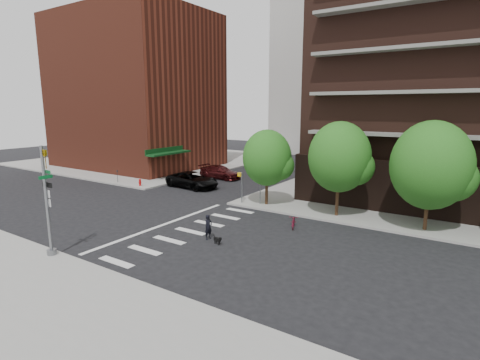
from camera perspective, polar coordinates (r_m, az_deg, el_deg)
The scene contains 17 objects.
ground at distance 27.26m, azimuth -12.37°, elevation -6.53°, with size 120.00×120.00×0.00m, color black.
sidewalk_nw at distance 60.51m, azimuth -12.78°, elevation 3.14°, with size 31.00×33.00×0.15m, color gray.
crosswalk at distance 25.78m, azimuth -8.91°, elevation -7.41°, with size 3.85×13.00×0.01m.
midrise_nw at distance 54.44m, azimuth -15.62°, elevation 12.80°, with size 21.40×15.50×20.00m.
tree_a at distance 30.62m, azimuth 4.14°, elevation 3.39°, with size 4.00×4.00×5.90m.
tree_b at distance 28.15m, azimuth 14.89°, elevation 3.40°, with size 4.50×4.50×6.65m.
tree_c at distance 26.90m, azimuth 27.07°, elevation 2.01°, with size 5.00×5.00×6.80m.
traffic_signal at distance 22.60m, azimuth -27.23°, elevation -4.06°, with size 0.90×0.75×6.00m.
pedestrian_signal at distance 31.35m, azimuth 0.89°, elevation -0.46°, with size 2.18×0.67×2.60m.
fire_hydrant at distance 39.76m, azimuth -15.00°, elevation -0.29°, with size 0.24×0.24×0.73m.
parking_meter at distance 42.33m, azimuth -18.19°, elevation 0.76°, with size 0.10×0.08×1.32m.
parked_car_black at distance 38.47m, azimuth -7.28°, elevation 0.01°, with size 5.77×2.66×1.60m, color black.
parked_car_maroon at distance 43.16m, azimuth -3.06°, elevation 1.21°, with size 5.14×2.09×1.49m, color #451213.
parked_car_silver at distance 52.62m, azimuth 4.63°, elevation 2.93°, with size 4.30×1.50×1.42m, color gray.
scooter at distance 25.94m, azimuth 8.18°, elevation -6.25°, with size 0.59×1.70×0.89m, color maroon.
dog_walker at distance 23.52m, azimuth -4.84°, elevation -7.15°, with size 0.38×0.57×1.57m, color black.
dog at distance 22.74m, azimuth -3.44°, elevation -9.03°, with size 0.60×0.25×0.50m.
Camera 1 is at (18.79, -18.01, 8.11)m, focal length 28.00 mm.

